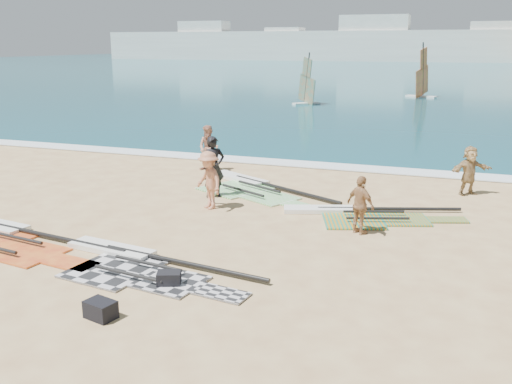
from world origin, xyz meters
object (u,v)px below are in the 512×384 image
(rig_green, at_px, (251,187))
(beachgoer_right, at_px, (469,170))
(rig_grey, at_px, (134,263))
(gear_bag_near, at_px, (169,279))
(person_wetsuit, at_px, (214,167))
(beachgoer_back, at_px, (361,205))
(beachgoer_mid, at_px, (209,180))
(rig_orange, at_px, (358,215))
(beachgoer_left, at_px, (209,148))
(rig_red, at_px, (3,237))
(gear_bag_far, at_px, (101,310))

(rig_green, height_order, beachgoer_right, beachgoer_right)
(rig_green, distance_m, beachgoer_right, 7.13)
(rig_grey, bearing_deg, gear_bag_near, -21.53)
(gear_bag_near, relative_size, person_wetsuit, 0.24)
(beachgoer_back, bearing_deg, beachgoer_mid, 24.65)
(rig_green, height_order, gear_bag_near, gear_bag_near)
(rig_grey, xyz_separation_m, rig_orange, (3.99, 5.40, -0.00))
(rig_green, height_order, rig_orange, rig_green)
(beachgoer_mid, bearing_deg, beachgoer_back, 24.23)
(rig_green, distance_m, beachgoer_back, 5.58)
(rig_grey, bearing_deg, beachgoer_right, 60.54)
(beachgoer_mid, xyz_separation_m, beachgoer_right, (7.23, 4.33, -0.06))
(gear_bag_near, xyz_separation_m, beachgoer_right, (5.66, 9.74, 0.65))
(rig_green, xyz_separation_m, beachgoer_mid, (-0.33, -2.70, 0.81))
(gear_bag_near, bearing_deg, rig_grey, 150.52)
(beachgoer_left, distance_m, beachgoer_right, 9.39)
(beachgoer_left, relative_size, beachgoer_right, 1.10)
(rig_red, relative_size, beachgoer_left, 3.41)
(rig_green, xyz_separation_m, person_wetsuit, (-0.71, -1.47, 0.93))
(rig_orange, xyz_separation_m, beachgoer_back, (0.31, -1.51, 0.72))
(beachgoer_mid, height_order, beachgoer_back, beachgoer_mid)
(rig_orange, distance_m, beachgoer_right, 4.71)
(beachgoer_left, bearing_deg, rig_red, -93.97)
(rig_grey, height_order, rig_orange, rig_grey)
(gear_bag_near, xyz_separation_m, person_wetsuit, (-1.96, 6.64, 0.83))
(beachgoer_back, bearing_deg, rig_red, 57.08)
(beachgoer_right, bearing_deg, beachgoer_left, 140.51)
(gear_bag_far, bearing_deg, beachgoer_right, 61.67)
(beachgoer_mid, height_order, beachgoer_right, beachgoer_mid)
(beachgoer_left, bearing_deg, gear_bag_near, -63.79)
(beachgoer_left, bearing_deg, beachgoer_mid, -59.48)
(rig_red, xyz_separation_m, beachgoer_right, (10.97, 8.61, 0.75))
(rig_red, relative_size, person_wetsuit, 3.07)
(rig_grey, relative_size, beachgoer_right, 3.30)
(gear_bag_far, relative_size, beachgoer_mid, 0.31)
(person_wetsuit, bearing_deg, rig_grey, -126.74)
(rig_red, relative_size, beachgoer_mid, 3.47)
(gear_bag_near, bearing_deg, person_wetsuit, 106.42)
(person_wetsuit, bearing_deg, beachgoer_left, 73.33)
(rig_green, xyz_separation_m, beachgoer_right, (6.90, 1.63, 0.75))
(rig_orange, height_order, beachgoer_left, beachgoer_left)
(rig_grey, distance_m, beachgoer_left, 9.77)
(rig_green, relative_size, person_wetsuit, 2.79)
(beachgoer_back, bearing_deg, rig_orange, -44.01)
(rig_grey, bearing_deg, beachgoer_left, 112.65)
(rig_red, height_order, beachgoer_left, beachgoer_left)
(rig_red, distance_m, gear_bag_far, 5.57)
(rig_green, distance_m, rig_red, 8.08)
(gear_bag_near, height_order, beachgoer_mid, beachgoer_mid)
(gear_bag_far, bearing_deg, rig_grey, 108.05)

